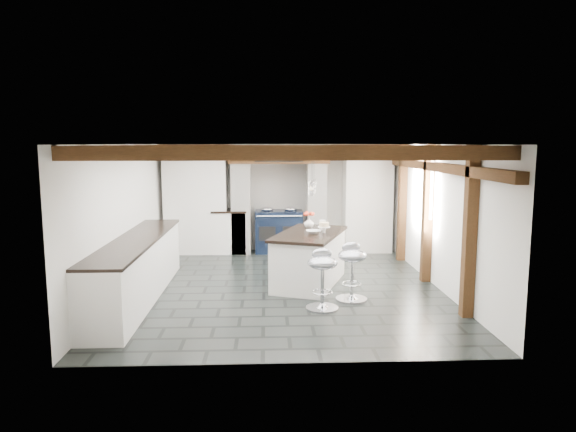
{
  "coord_description": "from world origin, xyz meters",
  "views": [
    {
      "loc": [
        -0.26,
        -8.16,
        2.31
      ],
      "look_at": [
        0.1,
        0.4,
        1.1
      ],
      "focal_mm": 32.0,
      "sensor_mm": 36.0,
      "label": 1
    }
  ],
  "objects_px": {
    "range_cooker": "(279,230)",
    "bar_stool_far": "(322,272)",
    "kitchen_island": "(309,258)",
    "bar_stool_near": "(352,265)"
  },
  "relations": [
    {
      "from": "kitchen_island",
      "to": "bar_stool_far",
      "type": "height_order",
      "value": "kitchen_island"
    },
    {
      "from": "range_cooker",
      "to": "bar_stool_near",
      "type": "bearing_deg",
      "value": -74.18
    },
    {
      "from": "kitchen_island",
      "to": "bar_stool_near",
      "type": "height_order",
      "value": "kitchen_island"
    },
    {
      "from": "range_cooker",
      "to": "bar_stool_far",
      "type": "relative_size",
      "value": 1.17
    },
    {
      "from": "kitchen_island",
      "to": "bar_stool_near",
      "type": "relative_size",
      "value": 2.26
    },
    {
      "from": "bar_stool_near",
      "to": "bar_stool_far",
      "type": "xyz_separation_m",
      "value": [
        -0.48,
        -0.4,
        -0.01
      ]
    },
    {
      "from": "bar_stool_far",
      "to": "kitchen_island",
      "type": "bearing_deg",
      "value": 82.43
    },
    {
      "from": "kitchen_island",
      "to": "bar_stool_far",
      "type": "xyz_separation_m",
      "value": [
        0.07,
        -1.33,
        0.09
      ]
    },
    {
      "from": "kitchen_island",
      "to": "range_cooker",
      "type": "bearing_deg",
      "value": 120.16
    },
    {
      "from": "range_cooker",
      "to": "kitchen_island",
      "type": "distance_m",
      "value": 2.6
    }
  ]
}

